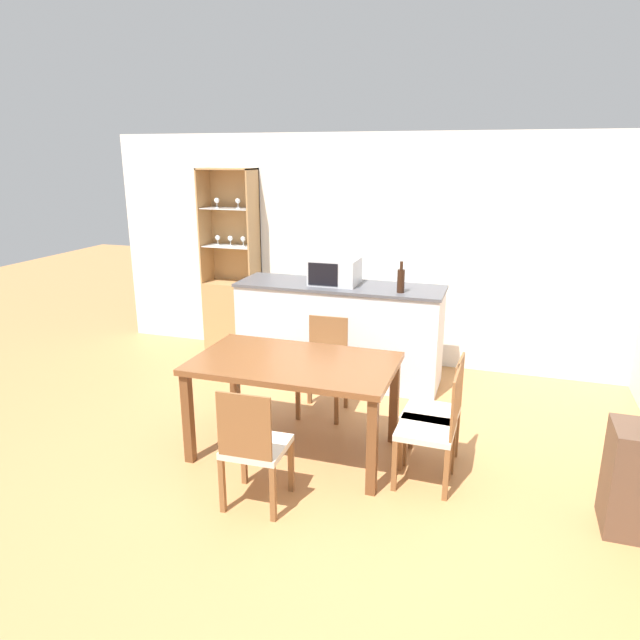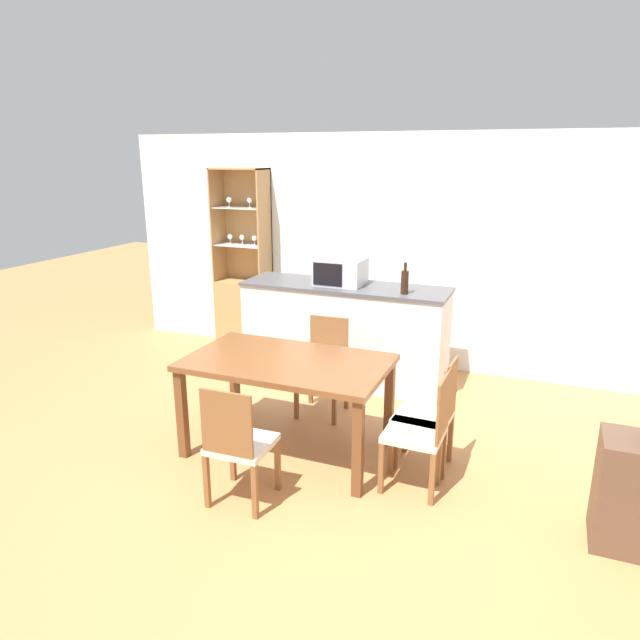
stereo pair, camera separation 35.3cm
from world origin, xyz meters
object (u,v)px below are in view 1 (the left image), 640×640
at_px(dining_chair_side_right_near, 432,428).
at_px(dining_chair_head_far, 324,367).
at_px(dining_chair_head_near, 254,447).
at_px(display_cabinet, 233,299).
at_px(dining_table, 294,372).
at_px(wine_bottle, 401,280).
at_px(microwave, 335,271).
at_px(dining_chair_side_right_far, 437,412).

xyz_separation_m(dining_chair_side_right_near, dining_chair_head_far, (-1.10, 0.92, 0.00)).
bearing_deg(dining_chair_head_near, display_cabinet, 116.77).
xyz_separation_m(dining_table, dining_chair_side_right_near, (1.10, -0.14, -0.25)).
bearing_deg(dining_chair_side_right_near, dining_chair_head_near, 121.49).
distance_m(dining_chair_side_right_near, dining_chair_head_near, 1.27).
height_order(dining_chair_head_near, wine_bottle, wine_bottle).
xyz_separation_m(dining_chair_side_right_near, microwave, (-1.26, 1.77, 0.72)).
height_order(dining_chair_side_right_near, dining_chair_head_far, same).
distance_m(microwave, wine_bottle, 0.73).
relative_size(display_cabinet, dining_chair_head_near, 2.45).
bearing_deg(dining_chair_side_right_far, microwave, 43.69).
relative_size(dining_chair_side_right_near, dining_chair_head_far, 1.00).
bearing_deg(dining_chair_side_right_far, dining_chair_head_near, 133.39).
distance_m(dining_chair_head_far, wine_bottle, 1.13).
distance_m(dining_chair_head_near, microwave, 2.52).
height_order(dining_table, microwave, microwave).
relative_size(dining_table, dining_chair_side_right_near, 1.78).
relative_size(display_cabinet, dining_chair_head_far, 2.45).
distance_m(display_cabinet, microwave, 1.63).
bearing_deg(dining_chair_side_right_near, microwave, 36.69).
relative_size(dining_chair_side_right_near, microwave, 1.83).
bearing_deg(dining_chair_head_near, dining_table, 88.28).
bearing_deg(dining_table, wine_bottle, 69.08).
relative_size(dining_chair_head_far, microwave, 1.83).
height_order(dining_chair_side_right_far, dining_chair_head_far, same).
height_order(dining_table, dining_chair_side_right_near, dining_chair_side_right_near).
distance_m(dining_chair_side_right_near, dining_chair_head_far, 1.44).
bearing_deg(dining_chair_head_far, wine_bottle, -131.41).
xyz_separation_m(display_cabinet, dining_chair_side_right_far, (2.70, -2.02, -0.18)).
xyz_separation_m(dining_chair_side_right_far, wine_bottle, (-0.54, 1.32, 0.71)).
bearing_deg(wine_bottle, dining_chair_head_near, -103.96).
height_order(dining_table, dining_chair_head_near, dining_chair_head_near).
xyz_separation_m(dining_chair_side_right_far, dining_chair_head_far, (-1.10, 0.64, 0.00)).
bearing_deg(dining_chair_head_near, dining_chair_head_far, 88.28).
height_order(microwave, wine_bottle, wine_bottle).
height_order(display_cabinet, microwave, display_cabinet).
distance_m(dining_table, dining_chair_head_near, 0.82).
distance_m(dining_chair_head_near, dining_chair_head_far, 1.56).
xyz_separation_m(dining_table, wine_bottle, (0.56, 1.46, 0.46)).
bearing_deg(dining_chair_head_far, dining_chair_side_right_far, 147.75).
relative_size(dining_chair_side_right_far, wine_bottle, 2.89).
xyz_separation_m(dining_chair_head_near, dining_chair_head_far, (-0.00, 1.56, 0.00)).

